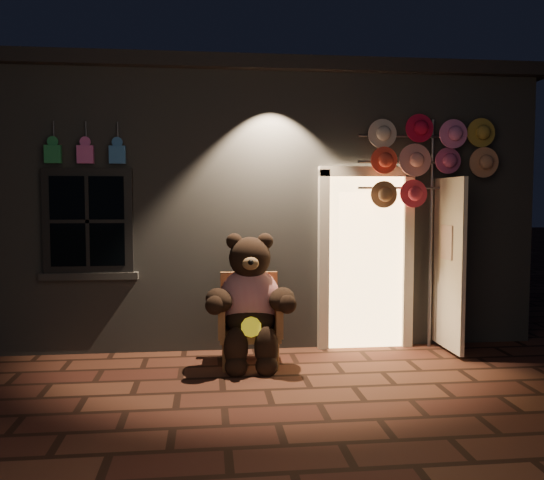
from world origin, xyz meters
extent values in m
plane|color=brown|center=(0.00, 0.00, 0.00)|extent=(60.00, 60.00, 0.00)
cube|color=slate|center=(0.00, 4.00, 1.65)|extent=(7.00, 5.00, 3.30)
cube|color=black|center=(0.00, 4.00, 3.38)|extent=(7.30, 5.30, 0.16)
cube|color=black|center=(-1.90, 1.46, 1.55)|extent=(1.00, 0.10, 1.20)
cube|color=black|center=(-1.90, 1.43, 1.55)|extent=(0.82, 0.06, 1.02)
cube|color=slate|center=(-1.90, 1.46, 0.92)|extent=(1.10, 0.14, 0.08)
cube|color=#FFC272|center=(1.35, 1.48, 1.05)|extent=(0.92, 0.10, 2.10)
cube|color=beige|center=(0.83, 1.44, 1.05)|extent=(0.12, 0.12, 2.20)
cube|color=beige|center=(1.87, 1.44, 1.05)|extent=(0.12, 0.12, 2.20)
cube|color=beige|center=(1.35, 1.44, 2.13)|extent=(1.16, 0.12, 0.12)
cube|color=beige|center=(2.25, 1.10, 1.05)|extent=(0.05, 0.80, 2.00)
cube|color=#227F44|center=(-2.25, 1.38, 2.30)|extent=(0.18, 0.07, 0.20)
cylinder|color=#59595E|center=(-2.25, 1.44, 2.55)|extent=(0.02, 0.02, 0.25)
cube|color=#CE54A2|center=(-1.90, 1.38, 2.30)|extent=(0.18, 0.07, 0.20)
cylinder|color=#59595E|center=(-1.90, 1.44, 2.55)|extent=(0.02, 0.02, 0.25)
cube|color=#3068AA|center=(-1.55, 1.38, 2.30)|extent=(0.18, 0.07, 0.20)
cylinder|color=#59595E|center=(-1.55, 1.44, 2.55)|extent=(0.02, 0.02, 0.25)
cube|color=olive|center=(-0.10, 0.86, 0.34)|extent=(0.66, 0.62, 0.09)
cube|color=olive|center=(-0.09, 1.14, 0.66)|extent=(0.64, 0.10, 0.64)
cube|color=olive|center=(-0.40, 0.86, 0.52)|extent=(0.09, 0.55, 0.37)
cube|color=olive|center=(0.20, 0.83, 0.52)|extent=(0.09, 0.55, 0.37)
cylinder|color=olive|center=(-0.38, 0.62, 0.15)|extent=(0.05, 0.05, 0.29)
cylinder|color=olive|center=(0.17, 0.60, 0.15)|extent=(0.05, 0.05, 0.29)
cylinder|color=olive|center=(-0.36, 1.13, 0.15)|extent=(0.05, 0.05, 0.29)
cylinder|color=olive|center=(0.19, 1.11, 0.15)|extent=(0.05, 0.05, 0.29)
ellipsoid|color=#AB121F|center=(-0.09, 0.92, 0.71)|extent=(0.69, 0.56, 0.70)
ellipsoid|color=black|center=(-0.10, 0.84, 0.50)|extent=(0.57, 0.49, 0.33)
sphere|color=black|center=(-0.10, 0.87, 1.17)|extent=(0.47, 0.47, 0.45)
sphere|color=black|center=(-0.26, 0.90, 1.35)|extent=(0.18, 0.18, 0.18)
sphere|color=black|center=(0.07, 0.89, 1.35)|extent=(0.18, 0.18, 0.18)
ellipsoid|color=olive|center=(-0.10, 0.66, 1.13)|extent=(0.18, 0.13, 0.14)
ellipsoid|color=black|center=(-0.44, 0.71, 0.74)|extent=(0.38, 0.51, 0.25)
ellipsoid|color=black|center=(0.23, 0.69, 0.74)|extent=(0.41, 0.52, 0.25)
ellipsoid|color=black|center=(-0.27, 0.55, 0.27)|extent=(0.25, 0.25, 0.43)
ellipsoid|color=black|center=(0.05, 0.54, 0.27)|extent=(0.25, 0.25, 0.43)
sphere|color=black|center=(-0.27, 0.49, 0.09)|extent=(0.24, 0.24, 0.24)
sphere|color=black|center=(0.05, 0.48, 0.09)|extent=(0.24, 0.24, 0.24)
cylinder|color=yellow|center=(-0.11, 0.54, 0.48)|extent=(0.22, 0.10, 0.21)
cylinder|color=#59595E|center=(2.14, 1.38, 1.37)|extent=(0.04, 0.04, 2.75)
cylinder|color=#59595E|center=(1.83, 1.36, 2.55)|extent=(1.22, 0.03, 0.03)
cylinder|color=#59595E|center=(1.83, 1.36, 2.24)|extent=(1.22, 0.03, 0.03)
cylinder|color=#59595E|center=(1.83, 1.36, 1.93)|extent=(1.22, 0.03, 0.03)
cylinder|color=beige|center=(1.50, 1.30, 2.60)|extent=(0.35, 0.11, 0.35)
cylinder|color=red|center=(1.91, 1.27, 2.60)|extent=(0.35, 0.11, 0.35)
cylinder|color=pink|center=(2.31, 1.24, 2.60)|extent=(0.35, 0.11, 0.35)
cylinder|color=#B19134|center=(2.72, 1.30, 2.60)|extent=(0.35, 0.11, 0.35)
cylinder|color=#FB4733|center=(1.50, 1.27, 2.24)|extent=(0.35, 0.11, 0.35)
cylinder|color=pink|center=(1.91, 1.24, 2.24)|extent=(0.35, 0.11, 0.35)
cylinder|color=#C14D86|center=(2.31, 1.30, 2.24)|extent=(0.35, 0.11, 0.35)
cylinder|color=tan|center=(2.72, 1.27, 2.24)|extent=(0.35, 0.11, 0.35)
cylinder|color=#B17849|center=(1.50, 1.24, 1.88)|extent=(0.35, 0.11, 0.35)
cylinder|color=#BD2E47|center=(1.91, 1.30, 1.88)|extent=(0.35, 0.11, 0.35)
camera|label=1|loc=(-0.55, -5.29, 1.79)|focal=38.00mm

